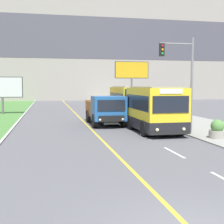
{
  "coord_description": "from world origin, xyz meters",
  "views": [
    {
      "loc": [
        -2.98,
        -5.7,
        3.11
      ],
      "look_at": [
        1.1,
        14.24,
        1.4
      ],
      "focal_mm": 50.0,
      "sensor_mm": 36.0,
      "label": 1
    }
  ],
  "objects_px": {
    "city_bus": "(141,106)",
    "dump_truck": "(106,111)",
    "planter_round_near": "(217,130)",
    "billboard_large": "(132,72)",
    "planter_round_third": "(160,116)",
    "planter_round_far": "(144,111)",
    "planter_round_second": "(183,121)",
    "traffic_light_mast": "(183,73)",
    "billboard_small": "(2,88)"
  },
  "relations": [
    {
      "from": "planter_round_near",
      "to": "city_bus",
      "type": "bearing_deg",
      "value": 112.33
    },
    {
      "from": "billboard_large",
      "to": "planter_round_near",
      "type": "relative_size",
      "value": 6.0
    },
    {
      "from": "billboard_large",
      "to": "planter_round_second",
      "type": "bearing_deg",
      "value": -95.51
    },
    {
      "from": "billboard_small",
      "to": "planter_round_far",
      "type": "bearing_deg",
      "value": -21.87
    },
    {
      "from": "billboard_small",
      "to": "planter_round_third",
      "type": "distance_m",
      "value": 17.81
    },
    {
      "from": "city_bus",
      "to": "dump_truck",
      "type": "distance_m",
      "value": 2.73
    },
    {
      "from": "dump_truck",
      "to": "planter_round_far",
      "type": "xyz_separation_m",
      "value": [
        5.06,
        6.21,
        -0.62
      ]
    },
    {
      "from": "traffic_light_mast",
      "to": "planter_round_far",
      "type": "distance_m",
      "value": 11.88
    },
    {
      "from": "billboard_large",
      "to": "planter_round_near",
      "type": "distance_m",
      "value": 26.94
    },
    {
      "from": "planter_round_second",
      "to": "planter_round_far",
      "type": "relative_size",
      "value": 1.02
    },
    {
      "from": "dump_truck",
      "to": "city_bus",
      "type": "bearing_deg",
      "value": -20.63
    },
    {
      "from": "planter_round_near",
      "to": "billboard_small",
      "type": "bearing_deg",
      "value": 126.78
    },
    {
      "from": "planter_round_third",
      "to": "city_bus",
      "type": "bearing_deg",
      "value": -133.64
    },
    {
      "from": "billboard_small",
      "to": "planter_round_far",
      "type": "xyz_separation_m",
      "value": [
        14.37,
        -5.77,
        -2.3
      ]
    },
    {
      "from": "traffic_light_mast",
      "to": "planter_round_third",
      "type": "relative_size",
      "value": 5.7
    },
    {
      "from": "city_bus",
      "to": "traffic_light_mast",
      "type": "distance_m",
      "value": 5.03
    },
    {
      "from": "dump_truck",
      "to": "billboard_small",
      "type": "relative_size",
      "value": 1.45
    },
    {
      "from": "dump_truck",
      "to": "planter_round_third",
      "type": "height_order",
      "value": "dump_truck"
    },
    {
      "from": "billboard_large",
      "to": "billboard_small",
      "type": "bearing_deg",
      "value": -156.79
    },
    {
      "from": "dump_truck",
      "to": "planter_round_near",
      "type": "xyz_separation_m",
      "value": [
        5.19,
        -7.42,
        -0.63
      ]
    },
    {
      "from": "traffic_light_mast",
      "to": "planter_round_near",
      "type": "relative_size",
      "value": 5.65
    },
    {
      "from": "city_bus",
      "to": "traffic_light_mast",
      "type": "relative_size",
      "value": 1.94
    },
    {
      "from": "planter_round_near",
      "to": "planter_round_far",
      "type": "xyz_separation_m",
      "value": [
        -0.12,
        13.63,
        0.01
      ]
    },
    {
      "from": "planter_round_near",
      "to": "planter_round_third",
      "type": "height_order",
      "value": "planter_round_near"
    },
    {
      "from": "billboard_large",
      "to": "planter_round_third",
      "type": "xyz_separation_m",
      "value": [
        -2.19,
        -17.39,
        -4.51
      ]
    },
    {
      "from": "dump_truck",
      "to": "planter_round_third",
      "type": "relative_size",
      "value": 5.81
    },
    {
      "from": "city_bus",
      "to": "billboard_small",
      "type": "xyz_separation_m",
      "value": [
        -11.84,
        12.93,
        1.32
      ]
    },
    {
      "from": "traffic_light_mast",
      "to": "city_bus",
      "type": "bearing_deg",
      "value": 109.38
    },
    {
      "from": "billboard_large",
      "to": "planter_round_third",
      "type": "bearing_deg",
      "value": -97.16
    },
    {
      "from": "billboard_small",
      "to": "planter_round_second",
      "type": "relative_size",
      "value": 3.8
    },
    {
      "from": "billboard_small",
      "to": "planter_round_second",
      "type": "height_order",
      "value": "billboard_small"
    },
    {
      "from": "billboard_large",
      "to": "planter_round_second",
      "type": "distance_m",
      "value": 22.49
    },
    {
      "from": "planter_round_second",
      "to": "planter_round_far",
      "type": "xyz_separation_m",
      "value": [
        -0.03,
        9.08,
        -0.01
      ]
    },
    {
      "from": "planter_round_near",
      "to": "billboard_large",
      "type": "bearing_deg",
      "value": 85.63
    },
    {
      "from": "city_bus",
      "to": "dump_truck",
      "type": "relative_size",
      "value": 1.91
    },
    {
      "from": "traffic_light_mast",
      "to": "planter_round_third",
      "type": "bearing_deg",
      "value": 81.49
    },
    {
      "from": "planter_round_near",
      "to": "planter_round_far",
      "type": "distance_m",
      "value": 13.63
    },
    {
      "from": "dump_truck",
      "to": "traffic_light_mast",
      "type": "relative_size",
      "value": 1.02
    },
    {
      "from": "planter_round_far",
      "to": "traffic_light_mast",
      "type": "bearing_deg",
      "value": -95.32
    },
    {
      "from": "planter_round_third",
      "to": "planter_round_far",
      "type": "relative_size",
      "value": 0.97
    },
    {
      "from": "city_bus",
      "to": "planter_round_far",
      "type": "height_order",
      "value": "city_bus"
    },
    {
      "from": "city_bus",
      "to": "planter_round_near",
      "type": "height_order",
      "value": "city_bus"
    },
    {
      "from": "dump_truck",
      "to": "planter_round_far",
      "type": "relative_size",
      "value": 5.61
    },
    {
      "from": "traffic_light_mast",
      "to": "billboard_large",
      "type": "xyz_separation_m",
      "value": [
        3.2,
        24.2,
        1.16
      ]
    },
    {
      "from": "city_bus",
      "to": "planter_round_second",
      "type": "bearing_deg",
      "value": -36.93
    },
    {
      "from": "billboard_large",
      "to": "planter_round_far",
      "type": "relative_size",
      "value": 5.85
    },
    {
      "from": "planter_round_third",
      "to": "planter_round_far",
      "type": "height_order",
      "value": "planter_round_far"
    },
    {
      "from": "dump_truck",
      "to": "planter_round_far",
      "type": "distance_m",
      "value": 8.03
    },
    {
      "from": "city_bus",
      "to": "billboard_small",
      "type": "bearing_deg",
      "value": 132.49
    },
    {
      "from": "planter_round_second",
      "to": "planter_round_near",
      "type": "bearing_deg",
      "value": -88.83
    }
  ]
}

